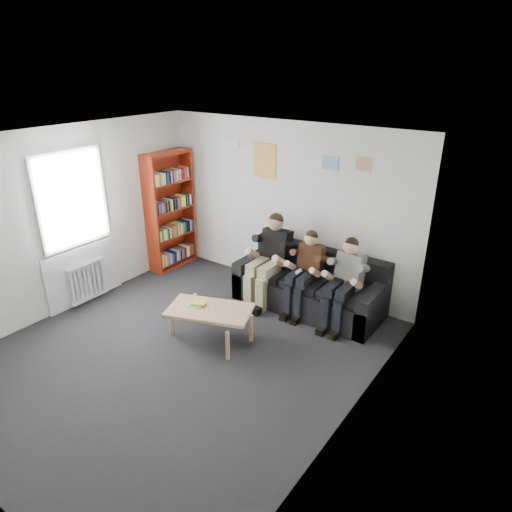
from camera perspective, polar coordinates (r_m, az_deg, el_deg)
The scene contains 14 objects.
room_shell at distance 5.48m, azimuth -10.38°, elevation -0.31°, with size 5.00×5.00×5.00m.
sofa at distance 7.02m, azimuth 6.73°, elevation -3.95°, with size 2.24×0.92×0.87m.
bookshelf at distance 8.28m, azimuth -10.63°, elevation 5.57°, with size 0.31×0.94×2.09m.
coffee_table at distance 6.20m, azimuth -5.80°, elevation -7.01°, with size 1.12×0.61×0.45m.
game_cases at distance 6.27m, azimuth -7.42°, elevation -5.96°, with size 0.21×0.18×0.04m.
person_left at distance 6.99m, azimuth 1.58°, elevation -0.50°, with size 0.43×0.92×1.39m.
person_middle at distance 6.72m, azimuth 6.03°, elevation -2.14°, with size 0.36×0.77×1.25m.
person_right at distance 6.47m, azimuth 10.84°, elevation -3.41°, with size 0.38×0.81×1.28m.
radiator at distance 7.56m, azimuth -20.31°, elevation -2.94°, with size 0.10×0.64×0.60m.
window at distance 7.37m, azimuth -21.37°, elevation 1.96°, with size 0.05×1.30×2.36m.
poster_large at distance 7.34m, azimuth 1.05°, elevation 11.84°, with size 0.42×0.01×0.55m, color #E5CB51.
poster_blue at distance 6.75m, azimuth 9.28°, elevation 11.40°, with size 0.25×0.01×0.20m, color #449EE8.
poster_pink at distance 6.54m, azimuth 13.28°, elevation 11.15°, with size 0.22×0.01×0.18m, color #BA3A94.
poster_sign at distance 7.66m, azimuth -2.75°, elevation 13.82°, with size 0.20×0.01×0.14m, color white.
Camera 1 is at (3.67, -3.45, 3.51)m, focal length 32.00 mm.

